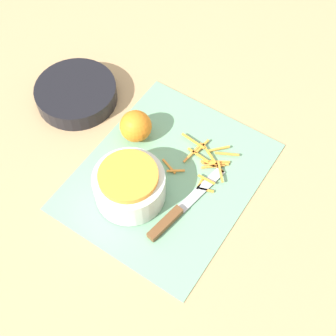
{
  "coord_description": "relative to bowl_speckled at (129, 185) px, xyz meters",
  "views": [
    {
      "loc": [
        -0.47,
        -0.31,
        0.93
      ],
      "look_at": [
        0.0,
        0.0,
        0.04
      ],
      "focal_mm": 50.0,
      "sensor_mm": 36.0,
      "label": 1
    }
  ],
  "objects": [
    {
      "name": "peel_pile",
      "position": [
        0.17,
        -0.1,
        -0.04
      ],
      "size": [
        0.14,
        0.15,
        0.01
      ],
      "color": "orange",
      "rests_on": "cutting_board"
    },
    {
      "name": "ground_plane",
      "position": [
        0.09,
        -0.04,
        -0.05
      ],
      "size": [
        4.0,
        4.0,
        0.0
      ],
      "primitive_type": "plane",
      "color": "tan"
    },
    {
      "name": "orange_left",
      "position": [
        0.14,
        0.09,
        -0.01
      ],
      "size": [
        0.08,
        0.08,
        0.08
      ],
      "color": "orange",
      "rests_on": "cutting_board"
    },
    {
      "name": "knife",
      "position": [
        0.01,
        -0.11,
        -0.04
      ],
      "size": [
        0.24,
        0.06,
        0.02
      ],
      "rotation": [
        0.0,
        0.0,
        -0.16
      ],
      "color": "brown",
      "rests_on": "cutting_board"
    },
    {
      "name": "bowl_dark",
      "position": [
        0.16,
        0.28,
        -0.03
      ],
      "size": [
        0.21,
        0.21,
        0.05
      ],
      "color": "black",
      "rests_on": "ground_plane"
    },
    {
      "name": "cutting_board",
      "position": [
        0.09,
        -0.04,
        -0.05
      ],
      "size": [
        0.46,
        0.38,
        0.01
      ],
      "color": "#75AD84",
      "rests_on": "ground_plane"
    },
    {
      "name": "bowl_speckled",
      "position": [
        0.0,
        0.0,
        0.0
      ],
      "size": [
        0.16,
        0.16,
        0.09
      ],
      "color": "silver",
      "rests_on": "cutting_board"
    }
  ]
}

